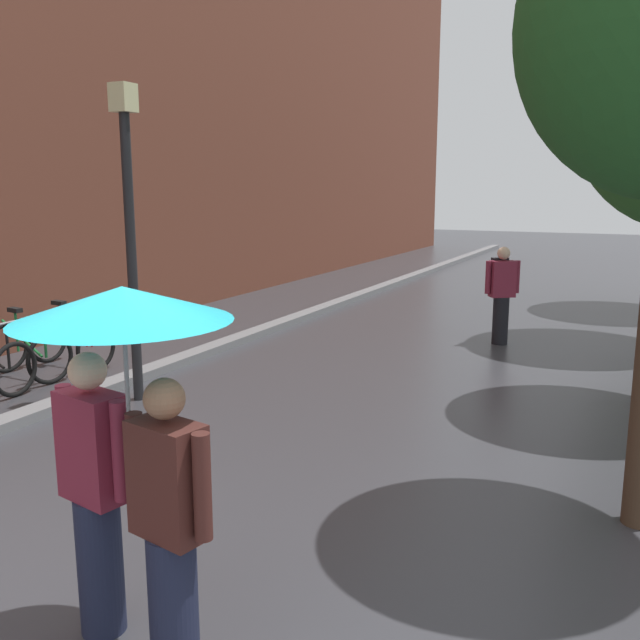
{
  "coord_description": "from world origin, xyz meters",
  "views": [
    {
      "loc": [
        2.93,
        -2.5,
        2.56
      ],
      "look_at": [
        0.21,
        3.15,
        1.35
      ],
      "focal_mm": 38.38,
      "sensor_mm": 36.0,
      "label": 1
    }
  ],
  "objects_px": {
    "pedestrian_walking_midground": "(501,292)",
    "street_lamp_post": "(130,218)",
    "parked_bicycle_2": "(27,351)",
    "couple_under_umbrella": "(127,415)",
    "parked_bicycle_3": "(71,342)"
  },
  "relations": [
    {
      "from": "pedestrian_walking_midground",
      "to": "street_lamp_post",
      "type": "bearing_deg",
      "value": -123.75
    },
    {
      "from": "parked_bicycle_2",
      "to": "couple_under_umbrella",
      "type": "distance_m",
      "value": 6.44
    },
    {
      "from": "couple_under_umbrella",
      "to": "pedestrian_walking_midground",
      "type": "relative_size",
      "value": 1.27
    },
    {
      "from": "parked_bicycle_3",
      "to": "pedestrian_walking_midground",
      "type": "xyz_separation_m",
      "value": [
        5.3,
        4.24,
        0.49
      ]
    },
    {
      "from": "parked_bicycle_2",
      "to": "street_lamp_post",
      "type": "relative_size",
      "value": 0.31
    },
    {
      "from": "parked_bicycle_3",
      "to": "street_lamp_post",
      "type": "distance_m",
      "value": 2.78
    },
    {
      "from": "street_lamp_post",
      "to": "parked_bicycle_2",
      "type": "bearing_deg",
      "value": 177.08
    },
    {
      "from": "parked_bicycle_2",
      "to": "couple_under_umbrella",
      "type": "xyz_separation_m",
      "value": [
        5.12,
        -3.77,
        1.01
      ]
    },
    {
      "from": "pedestrian_walking_midground",
      "to": "couple_under_umbrella",
      "type": "bearing_deg",
      "value": -91.69
    },
    {
      "from": "street_lamp_post",
      "to": "pedestrian_walking_midground",
      "type": "xyz_separation_m",
      "value": [
        3.38,
        5.06,
        -1.35
      ]
    },
    {
      "from": "parked_bicycle_2",
      "to": "pedestrian_walking_midground",
      "type": "xyz_separation_m",
      "value": [
        5.38,
        4.95,
        0.49
      ]
    },
    {
      "from": "parked_bicycle_3",
      "to": "pedestrian_walking_midground",
      "type": "distance_m",
      "value": 6.81
    },
    {
      "from": "couple_under_umbrella",
      "to": "street_lamp_post",
      "type": "distance_m",
      "value": 4.88
    },
    {
      "from": "parked_bicycle_2",
      "to": "street_lamp_post",
      "type": "distance_m",
      "value": 2.72
    },
    {
      "from": "parked_bicycle_2",
      "to": "street_lamp_post",
      "type": "height_order",
      "value": "street_lamp_post"
    }
  ]
}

